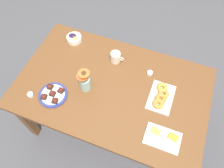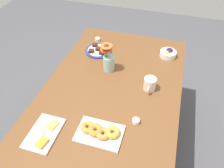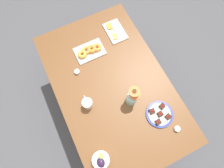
{
  "view_description": "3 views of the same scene",
  "coord_description": "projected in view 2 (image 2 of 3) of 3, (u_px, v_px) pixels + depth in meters",
  "views": [
    {
      "loc": [
        0.34,
        -0.88,
        2.31
      ],
      "look_at": [
        0.0,
        0.0,
        0.78
      ],
      "focal_mm": 35.0,
      "sensor_mm": 36.0,
      "label": 1
    },
    {
      "loc": [
        1.12,
        0.33,
        1.87
      ],
      "look_at": [
        0.0,
        0.0,
        0.78
      ],
      "focal_mm": 35.0,
      "sensor_mm": 36.0,
      "label": 2
    },
    {
      "loc": [
        -0.44,
        0.22,
        2.26
      ],
      "look_at": [
        0.0,
        0.0,
        0.78
      ],
      "focal_mm": 28.0,
      "sensor_mm": 36.0,
      "label": 3
    }
  ],
  "objects": [
    {
      "name": "grape_bowl",
      "position": [
        168.0,
        53.0,
        1.9
      ],
      "size": [
        0.14,
        0.14,
        0.07
      ],
      "color": "white",
      "rests_on": "dining_table"
    },
    {
      "name": "jam_cup_honey",
      "position": [
        136.0,
        121.0,
        1.38
      ],
      "size": [
        0.05,
        0.05,
        0.03
      ],
      "color": "white",
      "rests_on": "dining_table"
    },
    {
      "name": "cheese_platter",
      "position": [
        44.0,
        133.0,
        1.32
      ],
      "size": [
        0.26,
        0.17,
        0.03
      ],
      "color": "white",
      "rests_on": "dining_table"
    },
    {
      "name": "ground_plane",
      "position": [
        112.0,
        142.0,
        2.13
      ],
      "size": [
        6.0,
        6.0,
        0.0
      ],
      "primitive_type": "plane",
      "color": "#4C4C51"
    },
    {
      "name": "dessert_plate",
      "position": [
        98.0,
        50.0,
        1.96
      ],
      "size": [
        0.23,
        0.23,
        0.05
      ],
      "color": "navy",
      "rests_on": "dining_table"
    },
    {
      "name": "coffee_mug",
      "position": [
        150.0,
        84.0,
        1.58
      ],
      "size": [
        0.12,
        0.09,
        0.1
      ],
      "color": "silver",
      "rests_on": "dining_table"
    },
    {
      "name": "croissant_platter",
      "position": [
        100.0,
        132.0,
        1.32
      ],
      "size": [
        0.19,
        0.28,
        0.05
      ],
      "color": "white",
      "rests_on": "dining_table"
    },
    {
      "name": "flower_vase",
      "position": [
        109.0,
        61.0,
        1.73
      ],
      "size": [
        0.1,
        0.11,
        0.24
      ],
      "color": "#99C1B7",
      "rests_on": "dining_table"
    },
    {
      "name": "jam_cup_berry",
      "position": [
        98.0,
        39.0,
        2.09
      ],
      "size": [
        0.05,
        0.05,
        0.03
      ],
      "color": "white",
      "rests_on": "dining_table"
    },
    {
      "name": "dining_table",
      "position": [
        112.0,
        96.0,
        1.68
      ],
      "size": [
        1.6,
        1.0,
        0.74
      ],
      "color": "brown",
      "rests_on": "ground_plane"
    }
  ]
}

